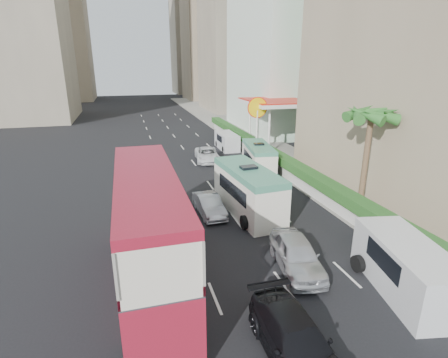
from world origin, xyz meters
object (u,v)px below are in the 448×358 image
object	(u,v)px
car_silver_lane_b	(296,268)
shell_station	(275,124)
minibus_far	(258,159)
palm_tree	(365,164)
minibus_near	(248,191)
panel_van_far	(227,141)
double_decker_bus	(149,230)
van_asset	(207,161)
car_silver_lane_a	(209,214)
car_black	(294,358)
panel_van_near	(406,268)

from	to	relation	value
car_silver_lane_b	shell_station	distance (m)	25.77
minibus_far	palm_tree	xyz separation A→B (m)	(3.23, -10.15, 2.09)
minibus_near	shell_station	bearing A→B (deg)	56.50
minibus_far	panel_van_far	size ratio (longest dim) A/B	1.29
car_silver_lane_b	minibus_near	size ratio (longest dim) A/B	0.67
minibus_far	shell_station	xyz separation A→B (m)	(5.43, 8.85, 1.46)
double_decker_bus	palm_tree	xyz separation A→B (m)	(13.80, 4.00, 0.85)
double_decker_bus	panel_van_far	world-z (taller)	double_decker_bus
double_decker_bus	minibus_near	bearing A→B (deg)	42.13
car_silver_lane_b	van_asset	world-z (taller)	car_silver_lane_b
car_silver_lane_a	minibus_far	distance (m)	10.06
car_black	double_decker_bus	bearing A→B (deg)	126.03
panel_van_far	car_silver_lane_b	bearing A→B (deg)	-98.59
panel_van_near	shell_station	distance (m)	27.31
shell_station	car_black	bearing A→B (deg)	-112.29
car_black	minibus_far	bearing A→B (deg)	72.48
double_decker_bus	minibus_far	bearing A→B (deg)	53.25
minibus_far	shell_station	bearing A→B (deg)	67.14
shell_station	minibus_far	bearing A→B (deg)	-121.54
car_silver_lane_a	panel_van_far	xyz separation A→B (m)	(6.28, 17.40, 0.91)
car_silver_lane_a	shell_station	bearing A→B (deg)	51.66
car_black	minibus_far	distance (m)	20.99
panel_van_near	minibus_far	bearing A→B (deg)	101.06
shell_station	double_decker_bus	bearing A→B (deg)	-124.82
car_black	minibus_near	distance (m)	12.25
double_decker_bus	minibus_near	xyz separation A→B (m)	(6.72, 6.08, -1.01)
panel_van_near	shell_station	bearing A→B (deg)	89.71
panel_van_near	double_decker_bus	bearing A→B (deg)	172.02
minibus_far	panel_van_near	size ratio (longest dim) A/B	1.04
double_decker_bus	palm_tree	distance (m)	14.39
car_silver_lane_a	panel_van_far	size ratio (longest dim) A/B	0.87
minibus_near	shell_station	world-z (taller)	shell_station
car_silver_lane_a	minibus_near	bearing A→B (deg)	-11.78
car_silver_lane_b	van_asset	size ratio (longest dim) A/B	0.96
car_silver_lane_b	van_asset	bearing A→B (deg)	97.90
car_black	palm_tree	xyz separation A→B (m)	(9.61, 9.81, 3.38)
van_asset	panel_van_far	xyz separation A→B (m)	(3.42, 4.55, 0.91)
car_black	panel_van_near	bearing A→B (deg)	18.92
double_decker_bus	palm_tree	size ratio (longest dim) A/B	1.72
car_silver_lane_a	panel_van_far	distance (m)	18.52
minibus_near	panel_van_near	world-z (taller)	minibus_near
car_silver_lane_b	minibus_far	distance (m)	15.58
minibus_near	minibus_far	world-z (taller)	minibus_near
car_silver_lane_b	minibus_far	xyz separation A→B (m)	(3.85, 15.04, 1.29)
panel_van_far	panel_van_near	bearing A→B (deg)	-90.04
double_decker_bus	minibus_near	size ratio (longest dim) A/B	1.61
car_silver_lane_b	panel_van_far	world-z (taller)	panel_van_far
double_decker_bus	car_silver_lane_b	xyz separation A→B (m)	(6.72, -0.89, -2.53)
car_silver_lane_b	panel_van_near	size ratio (longest dim) A/B	0.82
double_decker_bus	panel_van_far	xyz separation A→B (m)	(10.47, 23.88, -1.62)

